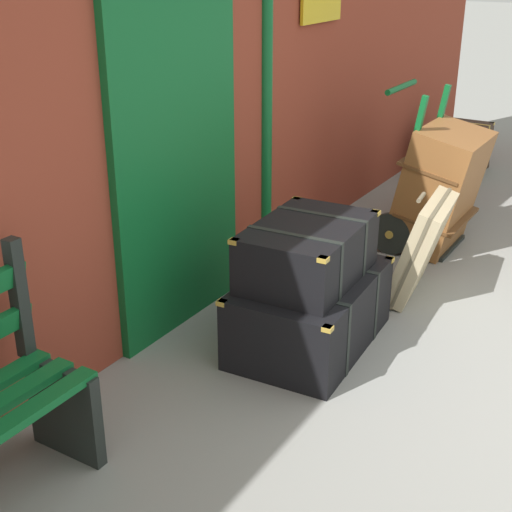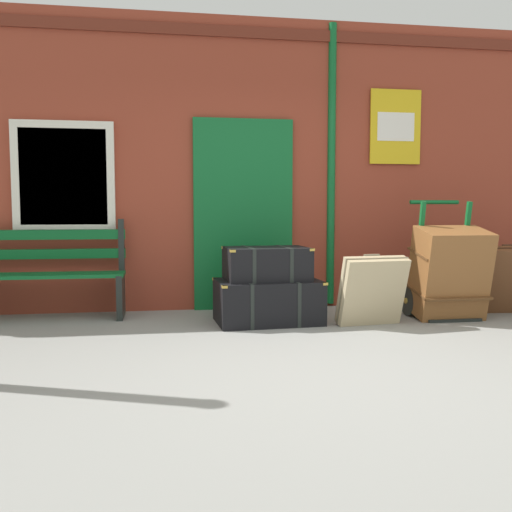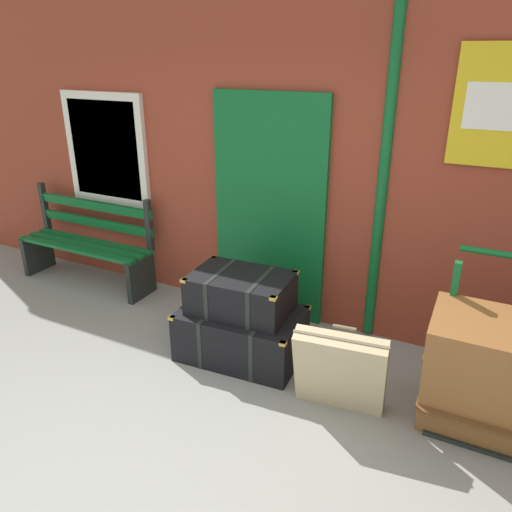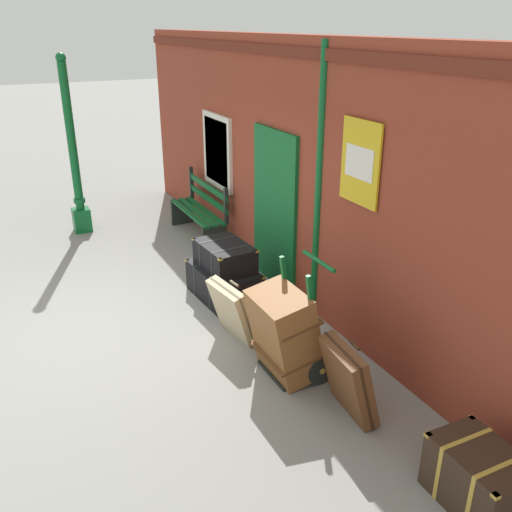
# 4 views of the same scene
# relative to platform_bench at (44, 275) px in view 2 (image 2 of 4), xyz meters

# --- Properties ---
(ground_plane) EXTENTS (60.00, 60.00, 0.00)m
(ground_plane) POSITION_rel_platform_bench_xyz_m (2.33, -2.16, -0.44)
(ground_plane) COLOR gray
(brick_facade) EXTENTS (10.40, 0.35, 3.20)m
(brick_facade) POSITION_rel_platform_bench_xyz_m (2.32, 0.44, 1.15)
(brick_facade) COLOR brown
(brick_facade) RESTS_ON ground
(platform_bench) EXTENTS (1.60, 0.43, 1.01)m
(platform_bench) POSITION_rel_platform_bench_xyz_m (0.00, 0.00, 0.00)
(platform_bench) COLOR #0F5B28
(platform_bench) RESTS_ON ground
(steamer_trunk_base) EXTENTS (1.05, 0.71, 0.43)m
(steamer_trunk_base) POSITION_rel_platform_bench_xyz_m (2.21, -0.54, -0.23)
(steamer_trunk_base) COLOR black
(steamer_trunk_base) RESTS_ON ground
(steamer_trunk_middle) EXTENTS (0.84, 0.60, 0.33)m
(steamer_trunk_middle) POSITION_rel_platform_bench_xyz_m (2.20, -0.51, 0.14)
(steamer_trunk_middle) COLOR black
(steamer_trunk_middle) RESTS_ON steamer_trunk_base
(porters_trolley) EXTENTS (0.71, 0.56, 1.21)m
(porters_trolley) POSITION_rel_platform_bench_xyz_m (4.04, -0.50, -0.17)
(porters_trolley) COLOR black
(porters_trolley) RESTS_ON ground
(large_brown_trunk) EXTENTS (0.70, 0.60, 0.95)m
(large_brown_trunk) POSITION_rel_platform_bench_xyz_m (4.04, -0.67, 0.03)
(large_brown_trunk) COLOR brown
(large_brown_trunk) RESTS_ON ground
(suitcase_beige) EXTENTS (0.67, 0.40, 0.69)m
(suitcase_beige) POSITION_rel_platform_bench_xyz_m (3.16, -0.85, -0.11)
(suitcase_beige) COLOR tan
(suitcase_beige) RESTS_ON ground
(suitcase_oxblood) EXTENTS (0.64, 0.40, 0.74)m
(suitcase_oxblood) POSITION_rel_platform_bench_xyz_m (4.85, -0.46, -0.08)
(suitcase_oxblood) COLOR brown
(suitcase_oxblood) RESTS_ON ground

